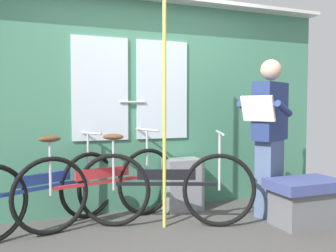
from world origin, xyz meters
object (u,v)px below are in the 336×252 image
object	(u,v)px
bicycle_by_pole	(102,186)
trash_bin_by_wall	(183,184)
handrail_pole	(164,106)
bench_seat_corner	(305,201)
bicycle_near_door	(43,191)
bicycle_leaning_behind	(166,188)
passenger_reading_newspaper	(269,134)

from	to	relation	value
bicycle_by_pole	trash_bin_by_wall	bearing A→B (deg)	-5.37
bicycle_by_pole	handrail_pole	world-z (taller)	handrail_pole
handrail_pole	bench_seat_corner	distance (m)	1.65
bicycle_near_door	handrail_pole	xyz separation A→B (m)	(1.09, -0.31, 0.79)
handrail_pole	bicycle_by_pole	bearing A→B (deg)	150.47
bicycle_leaning_behind	bench_seat_corner	world-z (taller)	bicycle_leaning_behind
bicycle_near_door	trash_bin_by_wall	size ratio (longest dim) A/B	2.63
trash_bin_by_wall	bicycle_by_pole	bearing A→B (deg)	-170.16
bench_seat_corner	bicycle_near_door	bearing A→B (deg)	162.72
bicycle_near_door	trash_bin_by_wall	world-z (taller)	bicycle_near_door
bicycle_near_door	bicycle_leaning_behind	xyz separation A→B (m)	(1.11, -0.30, 0.01)
bench_seat_corner	trash_bin_by_wall	bearing A→B (deg)	135.45
handrail_pole	bench_seat_corner	bearing A→B (deg)	-18.36
bicycle_leaning_behind	passenger_reading_newspaper	world-z (taller)	passenger_reading_newspaper
bicycle_near_door	bicycle_by_pole	world-z (taller)	bicycle_by_pole
bicycle_leaning_behind	bicycle_by_pole	world-z (taller)	bicycle_by_pole
bicycle_leaning_behind	passenger_reading_newspaper	distance (m)	1.25
bicycle_by_pole	trash_bin_by_wall	xyz separation A→B (m)	(0.93, 0.16, -0.09)
bicycle_by_pole	passenger_reading_newspaper	world-z (taller)	passenger_reading_newspaper
trash_bin_by_wall	bench_seat_corner	distance (m)	1.28
bicycle_near_door	bicycle_by_pole	distance (m)	0.55
bicycle_near_door	handrail_pole	world-z (taller)	handrail_pole
bicycle_leaning_behind	bicycle_by_pole	bearing A→B (deg)	173.09
handrail_pole	bench_seat_corner	xyz separation A→B (m)	(1.30, -0.43, -0.92)
bicycle_near_door	bench_seat_corner	size ratio (longest dim) A/B	2.17
bicycle_near_door	bench_seat_corner	bearing A→B (deg)	-45.09
passenger_reading_newspaper	handrail_pole	size ratio (longest dim) A/B	0.71
bicycle_leaning_behind	handrail_pole	world-z (taller)	handrail_pole
passenger_reading_newspaper	bench_seat_corner	xyz separation A→B (m)	(0.14, -0.38, -0.63)
bicycle_near_door	bicycle_leaning_behind	bearing A→B (deg)	-43.14
passenger_reading_newspaper	trash_bin_by_wall	bearing A→B (deg)	-61.68
handrail_pole	bench_seat_corner	size ratio (longest dim) A/B	3.32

